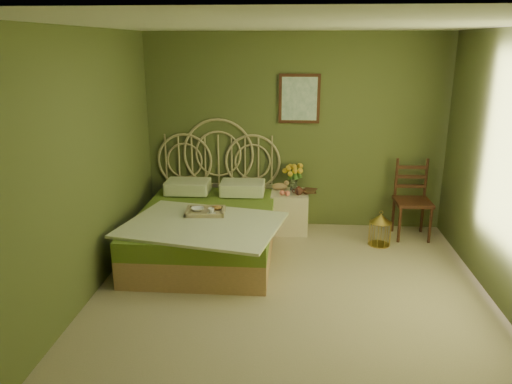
# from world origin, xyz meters

# --- Properties ---
(floor) EXTENTS (4.50, 4.50, 0.00)m
(floor) POSITION_xyz_m (0.00, 0.00, 0.00)
(floor) COLOR tan
(floor) RESTS_ON ground
(ceiling) EXTENTS (4.50, 4.50, 0.00)m
(ceiling) POSITION_xyz_m (0.00, 0.00, 2.60)
(ceiling) COLOR silver
(ceiling) RESTS_ON wall_back
(wall_back) EXTENTS (4.00, 0.00, 4.00)m
(wall_back) POSITION_xyz_m (0.00, 2.25, 1.30)
(wall_back) COLOR #505B30
(wall_back) RESTS_ON floor
(wall_left) EXTENTS (0.00, 4.50, 4.50)m
(wall_left) POSITION_xyz_m (-2.00, 0.00, 1.30)
(wall_left) COLOR #505B30
(wall_left) RESTS_ON floor
(wall_art) EXTENTS (0.54, 0.04, 0.64)m
(wall_art) POSITION_xyz_m (0.05, 2.22, 1.75)
(wall_art) COLOR #371C0F
(wall_art) RESTS_ON wall_back
(bed) EXTENTS (1.87, 2.36, 1.46)m
(bed) POSITION_xyz_m (-1.03, 1.21, 0.32)
(bed) COLOR tan
(bed) RESTS_ON floor
(nightstand) EXTENTS (0.49, 0.49, 0.97)m
(nightstand) POSITION_xyz_m (-0.04, 1.99, 0.35)
(nightstand) COLOR beige
(nightstand) RESTS_ON floor
(chair) EXTENTS (0.46, 0.46, 1.01)m
(chair) POSITION_xyz_m (1.54, 1.95, 0.56)
(chair) COLOR #371C0F
(chair) RESTS_ON floor
(birdcage) EXTENTS (0.27, 0.27, 0.41)m
(birdcage) POSITION_xyz_m (1.10, 1.56, 0.20)
(birdcage) COLOR #B18C38
(birdcage) RESTS_ON floor
(book_lower) EXTENTS (0.18, 0.23, 0.02)m
(book_lower) POSITION_xyz_m (0.13, 2.00, 0.55)
(book_lower) COLOR #381E0F
(book_lower) RESTS_ON nightstand
(book_upper) EXTENTS (0.22, 0.27, 0.02)m
(book_upper) POSITION_xyz_m (0.13, 2.00, 0.57)
(book_upper) COLOR #472819
(book_upper) RESTS_ON nightstand
(cereal_bowl) EXTENTS (0.18, 0.18, 0.04)m
(cereal_bowl) POSITION_xyz_m (-1.11, 1.07, 0.58)
(cereal_bowl) COLOR white
(cereal_bowl) RESTS_ON bed
(coffee_cup) EXTENTS (0.09, 0.09, 0.07)m
(coffee_cup) POSITION_xyz_m (-0.93, 0.96, 0.60)
(coffee_cup) COLOR white
(coffee_cup) RESTS_ON bed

